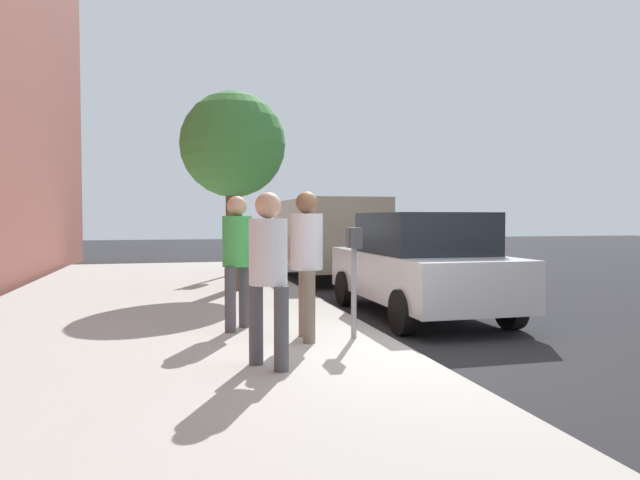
# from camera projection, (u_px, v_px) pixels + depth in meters

# --- Properties ---
(ground_plane) EXTENTS (80.00, 80.00, 0.00)m
(ground_plane) POSITION_uv_depth(u_px,v_px,m) (410.00, 360.00, 6.79)
(ground_plane) COLOR #232326
(ground_plane) RESTS_ON ground
(sidewalk_slab) EXTENTS (28.00, 6.00, 0.15)m
(sidewalk_slab) POSITION_uv_depth(u_px,v_px,m) (145.00, 371.00, 6.05)
(sidewalk_slab) COLOR #A8A59E
(sidewalk_slab) RESTS_ON ground_plane
(parking_meter) EXTENTS (0.36, 0.12, 1.41)m
(parking_meter) POSITION_uv_depth(u_px,v_px,m) (354.00, 259.00, 7.30)
(parking_meter) COLOR gray
(parking_meter) RESTS_ON sidewalk_slab
(pedestrian_at_meter) EXTENTS (0.55, 0.41, 1.86)m
(pedestrian_at_meter) POSITION_uv_depth(u_px,v_px,m) (307.00, 251.00, 7.21)
(pedestrian_at_meter) COLOR #726656
(pedestrian_at_meter) RESTS_ON sidewalk_slab
(pedestrian_bystander) EXTENTS (0.48, 0.39, 1.79)m
(pedestrian_bystander) POSITION_uv_depth(u_px,v_px,m) (268.00, 264.00, 5.85)
(pedestrian_bystander) COLOR #47474C
(pedestrian_bystander) RESTS_ON sidewalk_slab
(parking_officer) EXTENTS (0.48, 0.40, 1.83)m
(parking_officer) POSITION_uv_depth(u_px,v_px,m) (237.00, 250.00, 7.85)
(parking_officer) COLOR #47474C
(parking_officer) RESTS_ON sidewalk_slab
(parked_sedan_near) EXTENTS (4.41, 1.98, 1.77)m
(parked_sedan_near) POSITION_uv_depth(u_px,v_px,m) (420.00, 264.00, 9.77)
(parked_sedan_near) COLOR silver
(parked_sedan_near) RESTS_ON ground_plane
(parked_van_far) EXTENTS (5.21, 2.14, 2.18)m
(parked_van_far) POSITION_uv_depth(u_px,v_px,m) (326.00, 233.00, 15.81)
(parked_van_far) COLOR gray
(parked_van_far) RESTS_ON ground_plane
(street_tree) EXTENTS (2.21, 2.21, 4.18)m
(street_tree) POSITION_uv_depth(u_px,v_px,m) (233.00, 146.00, 12.09)
(street_tree) COLOR brown
(street_tree) RESTS_ON sidewalk_slab
(traffic_signal) EXTENTS (0.24, 0.44, 3.60)m
(traffic_signal) POSITION_uv_depth(u_px,v_px,m) (244.00, 186.00, 16.12)
(traffic_signal) COLOR black
(traffic_signal) RESTS_ON sidewalk_slab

